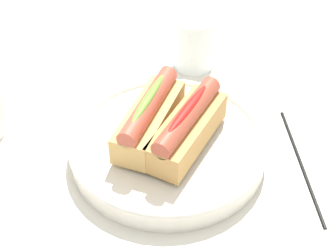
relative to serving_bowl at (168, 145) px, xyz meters
name	(u,v)px	position (x,y,z in m)	size (l,w,h in m)	color
ground_plane	(173,169)	(-0.02, -0.01, -0.02)	(2.40, 2.40, 0.00)	silver
serving_bowl	(168,145)	(0.00, 0.00, 0.00)	(0.27, 0.27, 0.03)	silver
hotdog_front	(187,127)	(-0.01, -0.03, 0.04)	(0.16, 0.09, 0.06)	tan
hotdog_back	(149,116)	(0.01, 0.03, 0.04)	(0.16, 0.07, 0.06)	tan
water_glass	(194,46)	(0.22, 0.00, 0.02)	(0.07, 0.07, 0.09)	white
chopstick_near	(301,163)	(0.02, -0.18, -0.02)	(0.01, 0.01, 0.22)	black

